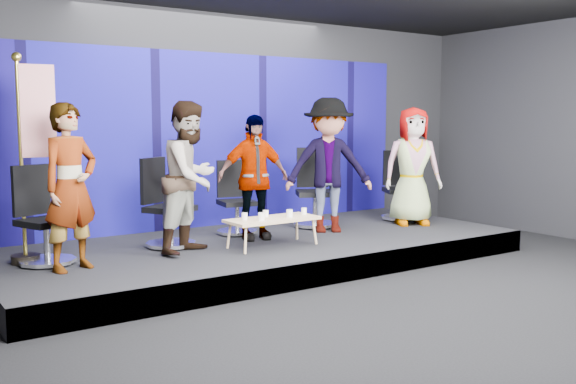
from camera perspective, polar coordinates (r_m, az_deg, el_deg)
name	(u,v)px	position (r m, az deg, el deg)	size (l,w,h in m)	color
ground	(390,306)	(6.79, 9.09, -9.94)	(10.00, 10.00, 0.00)	black
room_walls	(395,66)	(6.54, 9.48, 10.95)	(10.02, 8.02, 3.51)	black
riser	(263,251)	(8.69, -2.28, -5.22)	(7.00, 3.00, 0.30)	black
backdrop	(212,140)	(9.78, -6.82, 4.61)	(7.00, 0.08, 2.60)	#0E0650
chair_a	(43,232)	(7.66, -20.93, -3.32)	(0.81, 0.81, 1.11)	silver
panelist_a	(71,187)	(7.18, -18.76, 0.42)	(0.65, 0.43, 1.79)	black
chair_b	(166,218)	(8.27, -10.76, -2.26)	(0.87, 0.87, 1.13)	silver
panelist_b	(191,177)	(7.81, -8.62, 1.29)	(0.89, 0.69, 1.83)	black
chair_c	(236,210)	(9.10, -4.67, -1.58)	(0.68, 0.68, 1.03)	silver
panelist_c	(253,177)	(8.60, -3.11, 1.31)	(0.98, 0.41, 1.68)	black
chair_d	(314,201)	(9.69, 2.35, -0.78)	(0.90, 0.90, 1.18)	silver
panelist_d	(329,165)	(9.17, 3.63, 2.38)	(1.24, 0.71, 1.92)	black
chair_e	(400,197)	(10.52, 9.89, -0.43)	(0.84, 0.84, 1.11)	silver
panelist_e	(412,166)	(10.00, 11.00, 2.26)	(0.88, 0.57, 1.80)	black
coffee_table	(272,220)	(8.14, -1.39, -2.52)	(1.20, 0.52, 0.37)	#A1875E
mug_a	(245,216)	(7.99, -3.88, -2.17)	(0.07, 0.07, 0.09)	silver
mug_b	(261,217)	(7.94, -2.37, -2.20)	(0.08, 0.08, 0.10)	silver
mug_c	(266,214)	(8.22, -2.00, -1.93)	(0.07, 0.07, 0.09)	silver
mug_d	(290,213)	(8.20, 0.14, -1.92)	(0.08, 0.08, 0.10)	silver
mug_e	(304,211)	(8.45, 1.43, -1.70)	(0.07, 0.07, 0.08)	silver
flag_stand	(32,153)	(7.67, -21.79, 3.23)	(0.53, 0.31, 2.34)	black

